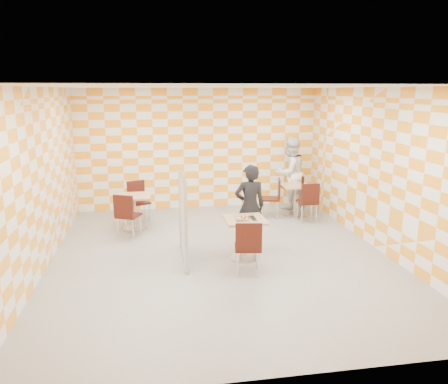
% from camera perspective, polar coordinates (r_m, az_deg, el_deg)
% --- Properties ---
extents(room_shell, '(7.00, 7.00, 7.00)m').
position_cam_1_polar(room_shell, '(8.12, -1.09, 2.92)').
color(room_shell, gray).
rests_on(room_shell, ground).
extents(main_table, '(0.70, 0.70, 0.75)m').
position_cam_1_polar(main_table, '(7.74, 2.72, -5.20)').
color(main_table, tan).
rests_on(main_table, ground).
extents(second_table, '(0.70, 0.70, 0.75)m').
position_cam_1_polar(second_table, '(10.53, 9.32, -0.39)').
color(second_table, tan).
rests_on(second_table, ground).
extents(empty_table, '(0.70, 0.70, 0.75)m').
position_cam_1_polar(empty_table, '(9.58, -11.68, -1.83)').
color(empty_table, tan).
rests_on(empty_table, ground).
extents(chair_main_front, '(0.48, 0.49, 0.92)m').
position_cam_1_polar(chair_main_front, '(7.04, 3.18, -6.80)').
color(chair_main_front, '#39110B').
rests_on(chair_main_front, ground).
extents(chair_second_front, '(0.43, 0.44, 0.92)m').
position_cam_1_polar(chair_second_front, '(10.03, 10.99, -0.93)').
color(chair_second_front, '#39110B').
rests_on(chair_second_front, ground).
extents(chair_second_side, '(0.52, 0.51, 0.92)m').
position_cam_1_polar(chair_second_side, '(10.31, 6.60, -0.39)').
color(chair_second_side, '#39110B').
rests_on(chair_second_side, ground).
extents(chair_empty_near, '(0.56, 0.57, 0.92)m').
position_cam_1_polar(chair_empty_near, '(9.01, -12.65, -2.61)').
color(chair_empty_near, '#39110B').
rests_on(chair_empty_near, ground).
extents(chair_empty_far, '(0.55, 0.56, 0.92)m').
position_cam_1_polar(chair_empty_far, '(10.18, -11.20, -0.73)').
color(chair_empty_far, '#39110B').
rests_on(chair_empty_far, ground).
extents(partition, '(0.08, 1.38, 1.55)m').
position_cam_1_polar(partition, '(7.63, -5.37, -3.29)').
color(partition, white).
rests_on(partition, ground).
extents(man_dark, '(0.59, 0.40, 1.60)m').
position_cam_1_polar(man_dark, '(8.26, 3.39, -1.88)').
color(man_dark, black).
rests_on(man_dark, ground).
extents(man_white, '(1.08, 0.99, 1.81)m').
position_cam_1_polar(man_white, '(11.15, 8.61, 2.48)').
color(man_white, white).
rests_on(man_white, ground).
extents(pizza_on_foil, '(0.40, 0.40, 0.04)m').
position_cam_1_polar(pizza_on_foil, '(7.65, 2.77, -3.39)').
color(pizza_on_foil, silver).
rests_on(pizza_on_foil, main_table).
extents(sport_bottle, '(0.06, 0.06, 0.20)m').
position_cam_1_polar(sport_bottle, '(10.56, 8.56, 1.51)').
color(sport_bottle, white).
rests_on(sport_bottle, second_table).
extents(soda_bottle, '(0.07, 0.07, 0.23)m').
position_cam_1_polar(soda_bottle, '(10.53, 10.25, 1.50)').
color(soda_bottle, black).
rests_on(soda_bottle, second_table).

